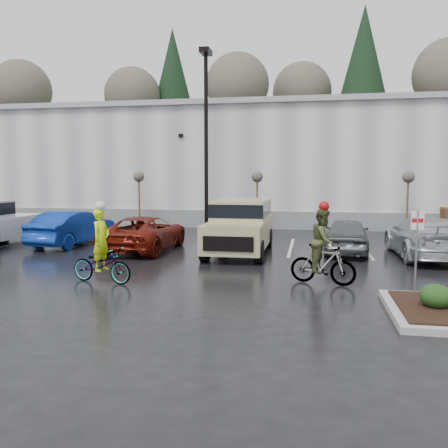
% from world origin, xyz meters
% --- Properties ---
extents(ground, '(120.00, 120.00, 0.00)m').
position_xyz_m(ground, '(0.00, 0.00, 0.00)').
color(ground, black).
rests_on(ground, ground).
extents(warehouse, '(60.50, 15.50, 7.20)m').
position_xyz_m(warehouse, '(0.00, 21.99, 3.65)').
color(warehouse, '#A5A7AA').
rests_on(warehouse, ground).
extents(wooded_ridge, '(80.00, 25.00, 6.00)m').
position_xyz_m(wooded_ridge, '(0.00, 45.00, 3.00)').
color(wooded_ridge, '#1E3D19').
rests_on(wooded_ridge, ground).
extents(lamppost, '(0.50, 1.00, 9.22)m').
position_xyz_m(lamppost, '(-4.00, 12.00, 5.69)').
color(lamppost, black).
rests_on(lamppost, ground).
extents(sapling_west, '(0.60, 0.60, 3.20)m').
position_xyz_m(sapling_west, '(-8.00, 13.00, 2.73)').
color(sapling_west, '#4B2D1E').
rests_on(sapling_west, ground).
extents(sapling_mid, '(0.60, 0.60, 3.20)m').
position_xyz_m(sapling_mid, '(-1.50, 13.00, 2.73)').
color(sapling_mid, '#4B2D1E').
rests_on(sapling_mid, ground).
extents(sapling_east, '(0.60, 0.60, 3.20)m').
position_xyz_m(sapling_east, '(6.00, 13.00, 2.73)').
color(sapling_east, '#4B2D1E').
rests_on(sapling_east, ground).
extents(shrub_a, '(0.70, 0.70, 0.52)m').
position_xyz_m(shrub_a, '(4.00, -1.00, 0.41)').
color(shrub_a, '#183613').
rests_on(shrub_a, curb_island).
extents(fire_lane_sign, '(0.30, 0.05, 2.20)m').
position_xyz_m(fire_lane_sign, '(3.80, 0.20, 1.41)').
color(fire_lane_sign, gray).
rests_on(fire_lane_sign, ground).
extents(car_blue, '(2.11, 4.68, 1.49)m').
position_xyz_m(car_blue, '(-8.76, 6.97, 0.74)').
color(car_blue, '#0D3096').
rests_on(car_blue, ground).
extents(car_red, '(2.40, 5.00, 1.38)m').
position_xyz_m(car_red, '(-5.25, 6.23, 0.69)').
color(car_red, '#651209').
rests_on(car_red, ground).
extents(suv_tan, '(2.20, 5.10, 2.06)m').
position_xyz_m(suv_tan, '(-1.39, 6.06, 1.03)').
color(suv_tan, tan).
rests_on(suv_tan, ground).
extents(car_grey, '(1.93, 4.16, 1.38)m').
position_xyz_m(car_grey, '(2.67, 7.00, 0.69)').
color(car_grey, '#595C5E').
rests_on(car_grey, ground).
extents(car_far_silver, '(2.29, 5.23, 1.50)m').
position_xyz_m(car_far_silver, '(5.39, 6.47, 0.75)').
color(car_far_silver, '#B7BABF').
rests_on(car_far_silver, ground).
extents(cyclist_hivis, '(2.00, 1.03, 2.31)m').
position_xyz_m(cyclist_hivis, '(-4.49, 0.58, 0.72)').
color(cyclist_hivis, '#3F3F44').
rests_on(cyclist_hivis, ground).
extents(cyclist_olive, '(1.86, 1.01, 2.32)m').
position_xyz_m(cyclist_olive, '(1.63, 1.50, 0.85)').
color(cyclist_olive, '#3F3F44').
rests_on(cyclist_olive, ground).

